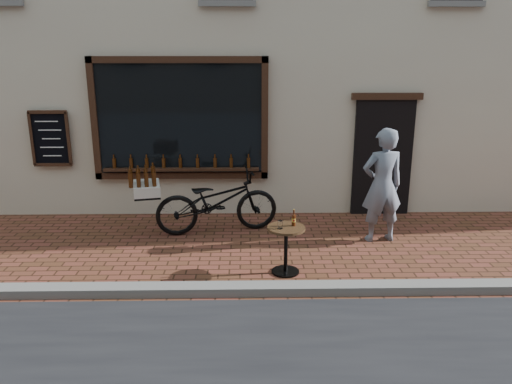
{
  "coord_description": "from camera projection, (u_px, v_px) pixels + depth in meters",
  "views": [
    {
      "loc": [
        -0.68,
        -5.75,
        3.12
      ],
      "look_at": [
        -0.54,
        1.2,
        1.1
      ],
      "focal_mm": 35.0,
      "sensor_mm": 36.0,
      "label": 1
    }
  ],
  "objects": [
    {
      "name": "ground",
      "position": [
        300.0,
        300.0,
        6.4
      ],
      "size": [
        90.0,
        90.0,
        0.0
      ],
      "primitive_type": "plane",
      "color": "#532E1B",
      "rests_on": "ground"
    },
    {
      "name": "kerb",
      "position": [
        299.0,
        289.0,
        6.58
      ],
      "size": [
        90.0,
        0.25,
        0.12
      ],
      "primitive_type": "cube",
      "color": "slate",
      "rests_on": "ground"
    },
    {
      "name": "cargo_bicycle",
      "position": [
        214.0,
        201.0,
        8.61
      ],
      "size": [
        2.55,
        1.18,
        1.19
      ],
      "rotation": [
        0.0,
        0.0,
        1.78
      ],
      "color": "black",
      "rests_on": "ground"
    },
    {
      "name": "bistro_table",
      "position": [
        286.0,
        240.0,
        7.05
      ],
      "size": [
        0.54,
        0.54,
        0.93
      ],
      "color": "black",
      "rests_on": "ground"
    },
    {
      "name": "pedestrian",
      "position": [
        382.0,
        185.0,
        8.14
      ],
      "size": [
        0.76,
        0.56,
        1.9
      ],
      "primitive_type": "imported",
      "rotation": [
        0.0,
        0.0,
        3.3
      ],
      "color": "slate",
      "rests_on": "ground"
    }
  ]
}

